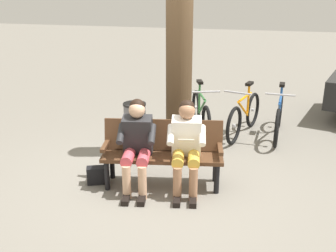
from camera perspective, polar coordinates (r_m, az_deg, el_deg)
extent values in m
plane|color=slate|center=(5.58, -1.75, -7.83)|extent=(40.00, 40.00, 0.00)
cube|color=#51331E|center=(5.27, -0.82, -4.40)|extent=(1.65, 0.73, 0.05)
cube|color=#51331E|center=(5.36, -0.68, -1.27)|extent=(1.60, 0.44, 0.42)
cube|color=#51331E|center=(5.22, 7.54, -3.22)|extent=(0.13, 0.40, 0.05)
cube|color=#51331E|center=(5.33, -9.02, -2.80)|extent=(0.13, 0.40, 0.05)
cylinder|color=black|center=(5.21, 7.03, -7.59)|extent=(0.07, 0.07, 0.40)
cylinder|color=black|center=(5.32, -8.77, -7.10)|extent=(0.07, 0.07, 0.40)
cylinder|color=black|center=(5.52, 6.85, -5.97)|extent=(0.07, 0.07, 0.40)
cylinder|color=black|center=(5.61, -8.06, -5.55)|extent=(0.07, 0.07, 0.40)
cube|color=white|center=(5.17, 2.68, -1.50)|extent=(0.43, 0.37, 0.55)
sphere|color=#A87554|center=(5.03, 2.74, 2.18)|extent=(0.21, 0.21, 0.21)
sphere|color=black|center=(5.05, 2.75, 2.68)|extent=(0.20, 0.20, 0.20)
cylinder|color=gold|center=(5.07, 3.73, -4.67)|extent=(0.22, 0.42, 0.15)
cylinder|color=#A87554|center=(5.00, 3.66, -8.38)|extent=(0.11, 0.11, 0.45)
cube|color=black|center=(5.01, 3.61, -10.83)|extent=(0.13, 0.23, 0.07)
cylinder|color=white|center=(5.03, 4.94, -1.38)|extent=(0.15, 0.32, 0.23)
cylinder|color=gold|center=(5.07, 1.46, -4.61)|extent=(0.22, 0.42, 0.15)
cylinder|color=#A87554|center=(5.01, 1.34, -8.32)|extent=(0.11, 0.11, 0.45)
cube|color=black|center=(5.01, 1.28, -10.78)|extent=(0.13, 0.23, 0.07)
cylinder|color=white|center=(5.04, 0.39, -1.28)|extent=(0.15, 0.32, 0.23)
cube|color=silver|center=(4.86, 2.62, -2.12)|extent=(0.22, 0.16, 0.09)
cube|color=#262628|center=(5.21, -4.37, -1.34)|extent=(0.43, 0.37, 0.55)
sphere|color=#D8A884|center=(5.08, -4.50, 2.32)|extent=(0.21, 0.21, 0.21)
sphere|color=black|center=(5.10, -4.47, 2.81)|extent=(0.20, 0.20, 0.20)
cylinder|color=#D84C59|center=(5.10, -3.50, -4.48)|extent=(0.22, 0.42, 0.15)
cylinder|color=#D8A884|center=(5.04, -3.71, -8.16)|extent=(0.11, 0.11, 0.45)
cube|color=black|center=(5.05, -3.81, -10.59)|extent=(0.13, 0.23, 0.07)
cylinder|color=#262628|center=(5.06, -2.33, -1.22)|extent=(0.15, 0.32, 0.23)
cylinder|color=#D84C59|center=(5.13, -5.72, -4.41)|extent=(0.22, 0.42, 0.15)
cylinder|color=#D8A884|center=(5.07, -5.98, -8.06)|extent=(0.11, 0.11, 0.45)
cube|color=black|center=(5.07, -6.09, -10.49)|extent=(0.13, 0.23, 0.07)
cylinder|color=#262628|center=(5.11, -6.79, -1.11)|extent=(0.15, 0.32, 0.23)
cube|color=black|center=(5.54, -10.03, -6.97)|extent=(0.33, 0.25, 0.24)
cylinder|color=#4C3823|center=(6.06, 1.61, 10.25)|extent=(0.40, 0.40, 3.17)
cylinder|color=slate|center=(6.28, -4.75, -0.55)|extent=(0.34, 0.34, 0.82)
cylinder|color=black|center=(6.15, -4.86, 3.15)|extent=(0.36, 0.36, 0.03)
torus|color=black|center=(6.81, 15.40, -0.31)|extent=(0.10, 0.66, 0.66)
cylinder|color=silver|center=(6.81, 15.40, -0.31)|extent=(0.05, 0.06, 0.06)
torus|color=black|center=(7.78, 15.84, 2.14)|extent=(0.10, 0.66, 0.66)
cylinder|color=silver|center=(7.78, 15.84, 2.14)|extent=(0.05, 0.06, 0.06)
cylinder|color=#1E519E|center=(7.18, 15.91, 3.87)|extent=(0.08, 0.63, 0.04)
cylinder|color=#1E519E|center=(7.16, 15.73, 2.17)|extent=(0.07, 0.60, 0.43)
cylinder|color=#1E519E|center=(7.38, 15.92, 3.64)|extent=(0.04, 0.04, 0.55)
cube|color=black|center=(7.31, 16.13, 5.75)|extent=(0.10, 0.22, 0.05)
cylinder|color=#B2B2B7|center=(6.74, 15.87, 4.37)|extent=(0.48, 0.06, 0.03)
torus|color=black|center=(6.77, 9.48, 0.05)|extent=(0.23, 0.65, 0.66)
cylinder|color=silver|center=(6.77, 9.48, 0.05)|extent=(0.06, 0.07, 0.06)
torus|color=black|center=(7.70, 12.12, 2.28)|extent=(0.23, 0.65, 0.66)
cylinder|color=silver|center=(7.70, 12.12, 2.28)|extent=(0.06, 0.07, 0.06)
cylinder|color=orange|center=(7.12, 11.07, 4.14)|extent=(0.20, 0.62, 0.04)
cylinder|color=orange|center=(7.10, 10.76, 2.44)|extent=(0.19, 0.59, 0.43)
cylinder|color=orange|center=(7.31, 11.50, 3.86)|extent=(0.04, 0.04, 0.55)
cube|color=black|center=(7.24, 11.65, 5.99)|extent=(0.14, 0.24, 0.05)
cylinder|color=#B2B2B7|center=(6.70, 10.04, 4.74)|extent=(0.47, 0.15, 0.03)
torus|color=black|center=(6.76, 5.52, 0.19)|extent=(0.29, 0.64, 0.66)
cylinder|color=silver|center=(6.76, 5.52, 0.19)|extent=(0.07, 0.07, 0.06)
torus|color=black|center=(7.71, 4.07, 2.71)|extent=(0.29, 0.64, 0.66)
cylinder|color=silver|center=(7.71, 4.07, 2.71)|extent=(0.07, 0.07, 0.06)
cylinder|color=#337238|center=(7.12, 4.83, 4.44)|extent=(0.26, 0.61, 0.04)
cylinder|color=#337238|center=(7.10, 4.90, 2.71)|extent=(0.25, 0.57, 0.43)
cylinder|color=#337238|center=(7.32, 4.55, 4.21)|extent=(0.04, 0.04, 0.55)
cube|color=black|center=(7.25, 4.61, 6.35)|extent=(0.16, 0.24, 0.05)
cylinder|color=#B2B2B7|center=(6.69, 5.51, 4.92)|extent=(0.46, 0.20, 0.03)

